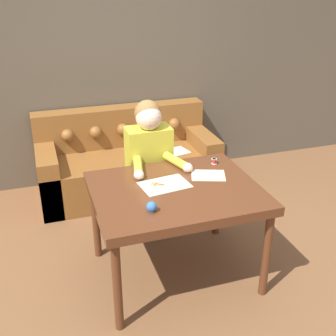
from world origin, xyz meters
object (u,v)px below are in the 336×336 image
thread_spool (214,161)px  scissors (161,185)px  dining_table (176,197)px  person (149,169)px  pin_cushion (152,207)px  couch (127,163)px

thread_spool → scissors: bearing=-156.5°
dining_table → person: size_ratio=0.97×
person → scissors: (-0.07, -0.55, 0.12)m
dining_table → pin_cushion: size_ratio=16.95×
pin_cushion → thread_spool: bearing=39.2°
couch → scissors: 1.53m
dining_table → thread_spool: size_ratio=26.94×
pin_cushion → couch: bearing=82.6°
person → thread_spool: person is taller
person → pin_cushion: 0.93m
scissors → dining_table: bearing=-41.7°
couch → person: bearing=-89.9°
person → thread_spool: (0.46, -0.32, 0.14)m
person → scissors: bearing=-96.8°
pin_cushion → person: bearing=75.2°
dining_table → couch: (-0.03, 1.54, -0.38)m
couch → thread_spool: couch is taller
dining_table → person: 0.63m
scissors → thread_spool: bearing=23.5°
dining_table → person: bearing=92.2°
person → pin_cushion: (-0.24, -0.89, 0.15)m
person → scissors: person is taller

